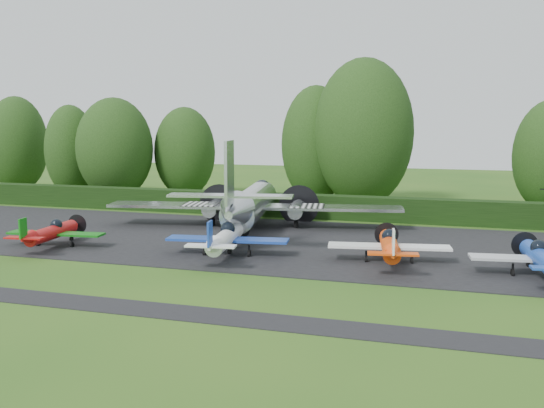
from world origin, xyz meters
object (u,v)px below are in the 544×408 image
(light_plane_red, at_px, (52,232))
(light_plane_blue, at_px, (541,258))
(transport_plane, at_px, (250,204))
(light_plane_white, at_px, (226,238))
(light_plane_orange, at_px, (390,245))

(light_plane_red, relative_size, light_plane_blue, 0.92)
(transport_plane, bearing_deg, light_plane_red, -126.29)
(transport_plane, height_order, light_plane_blue, transport_plane)
(transport_plane, relative_size, light_plane_white, 2.90)
(transport_plane, distance_m, light_plane_white, 9.20)
(light_plane_red, distance_m, light_plane_blue, 29.40)
(light_plane_white, xyz_separation_m, light_plane_orange, (9.67, 1.10, -0.07))
(transport_plane, xyz_separation_m, light_plane_white, (1.59, -9.02, -0.84))
(light_plane_red, xyz_separation_m, light_plane_blue, (29.38, 0.86, 0.09))
(transport_plane, bearing_deg, light_plane_orange, -25.02)
(light_plane_white, height_order, light_plane_orange, light_plane_white)
(light_plane_red, bearing_deg, light_plane_white, 9.87)
(light_plane_red, relative_size, light_plane_orange, 0.92)
(transport_plane, relative_size, light_plane_blue, 3.08)
(light_plane_red, relative_size, light_plane_white, 0.87)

